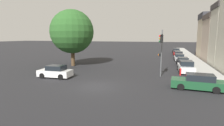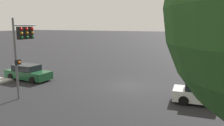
% 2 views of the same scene
% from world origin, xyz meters
% --- Properties ---
extents(ground_plane, '(300.00, 300.00, 0.00)m').
position_xyz_m(ground_plane, '(0.00, 0.00, 0.00)').
color(ground_plane, black).
extents(traffic_signal, '(0.56, 2.21, 5.70)m').
position_xyz_m(traffic_signal, '(5.90, 5.67, 4.12)').
color(traffic_signal, '#515456').
rests_on(traffic_signal, ground_plane).
extents(crossing_car_0, '(4.03, 2.03, 1.48)m').
position_xyz_m(crossing_car_0, '(-6.13, 2.06, 0.69)').
color(crossing_car_0, silver).
rests_on(crossing_car_0, ground_plane).
extents(crossing_car_1, '(4.70, 2.07, 1.46)m').
position_xyz_m(crossing_car_1, '(9.45, 1.90, 0.69)').
color(crossing_car_1, '#194728').
rests_on(crossing_car_1, ground_plane).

